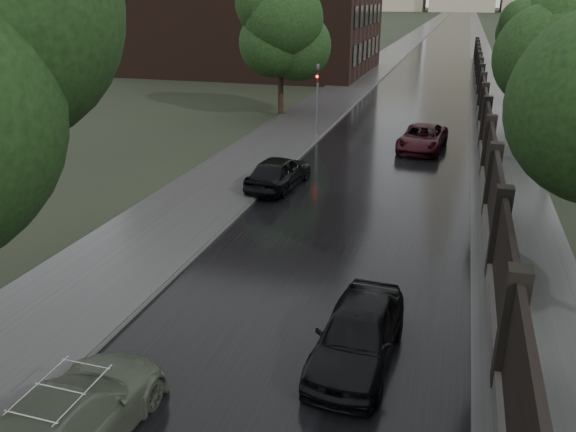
{
  "coord_description": "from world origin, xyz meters",
  "views": [
    {
      "loc": [
        3.14,
        -5.24,
        7.44
      ],
      "look_at": [
        -1.22,
        9.19,
        1.5
      ],
      "focal_mm": 35.0,
      "sensor_mm": 36.0,
      "label": 1
    }
  ],
  "objects_px": {
    "traffic_light": "(317,94)",
    "volga_sedan": "(67,422)",
    "tree_right_b": "(569,58)",
    "tree_left_far": "(280,33)",
    "car_right_near": "(358,334)",
    "car_right_far": "(423,138)",
    "tree_right_c": "(529,33)",
    "hatchback_left": "(279,172)"
  },
  "relations": [
    {
      "from": "tree_right_b",
      "to": "tree_right_c",
      "type": "bearing_deg",
      "value": 90.0
    },
    {
      "from": "traffic_light",
      "to": "volga_sedan",
      "type": "height_order",
      "value": "traffic_light"
    },
    {
      "from": "tree_right_c",
      "to": "volga_sedan",
      "type": "xyz_separation_m",
      "value": [
        -10.18,
        -39.05,
        -4.3
      ]
    },
    {
      "from": "tree_left_far",
      "to": "tree_right_c",
      "type": "relative_size",
      "value": 1.05
    },
    {
      "from": "tree_right_b",
      "to": "car_right_far",
      "type": "xyz_separation_m",
      "value": [
        -5.9,
        1.69,
        -4.31
      ]
    },
    {
      "from": "volga_sedan",
      "to": "car_right_near",
      "type": "bearing_deg",
      "value": -135.62
    },
    {
      "from": "volga_sedan",
      "to": "car_right_near",
      "type": "xyz_separation_m",
      "value": [
        4.28,
        4.06,
        0.03
      ]
    },
    {
      "from": "hatchback_left",
      "to": "car_right_near",
      "type": "distance_m",
      "value": 11.96
    },
    {
      "from": "tree_right_b",
      "to": "traffic_light",
      "type": "height_order",
      "value": "tree_right_b"
    },
    {
      "from": "tree_right_c",
      "to": "car_right_far",
      "type": "relative_size",
      "value": 1.53
    },
    {
      "from": "tree_right_c",
      "to": "traffic_light",
      "type": "distance_m",
      "value": 19.26
    },
    {
      "from": "hatchback_left",
      "to": "traffic_light",
      "type": "bearing_deg",
      "value": -79.18
    },
    {
      "from": "volga_sedan",
      "to": "tree_right_b",
      "type": "bearing_deg",
      "value": -114.93
    },
    {
      "from": "tree_left_far",
      "to": "traffic_light",
      "type": "relative_size",
      "value": 1.85
    },
    {
      "from": "tree_left_far",
      "to": "car_right_near",
      "type": "bearing_deg",
      "value": -68.98
    },
    {
      "from": "car_right_far",
      "to": "tree_right_c",
      "type": "bearing_deg",
      "value": 75.23
    },
    {
      "from": "tree_left_far",
      "to": "car_right_far",
      "type": "distance_m",
      "value": 12.38
    },
    {
      "from": "traffic_light",
      "to": "car_right_far",
      "type": "xyz_separation_m",
      "value": [
        5.9,
        -1.3,
        -1.76
      ]
    },
    {
      "from": "tree_right_b",
      "to": "traffic_light",
      "type": "relative_size",
      "value": 1.75
    },
    {
      "from": "tree_right_c",
      "to": "volga_sedan",
      "type": "relative_size",
      "value": 1.56
    },
    {
      "from": "tree_right_b",
      "to": "tree_right_c",
      "type": "distance_m",
      "value": 18.0
    },
    {
      "from": "tree_right_c",
      "to": "car_right_near",
      "type": "bearing_deg",
      "value": -99.57
    },
    {
      "from": "traffic_light",
      "to": "hatchback_left",
      "type": "xyz_separation_m",
      "value": [
        0.7,
        -9.21,
        -1.71
      ]
    },
    {
      "from": "tree_right_b",
      "to": "tree_right_c",
      "type": "height_order",
      "value": "same"
    },
    {
      "from": "traffic_light",
      "to": "tree_right_b",
      "type": "bearing_deg",
      "value": -14.24
    },
    {
      "from": "tree_right_c",
      "to": "tree_right_b",
      "type": "bearing_deg",
      "value": -90.0
    },
    {
      "from": "car_right_near",
      "to": "traffic_light",
      "type": "bearing_deg",
      "value": 109.49
    },
    {
      "from": "tree_right_b",
      "to": "volga_sedan",
      "type": "distance_m",
      "value": 23.77
    },
    {
      "from": "tree_right_b",
      "to": "hatchback_left",
      "type": "bearing_deg",
      "value": -150.77
    },
    {
      "from": "traffic_light",
      "to": "car_right_near",
      "type": "relative_size",
      "value": 1.0
    },
    {
      "from": "tree_right_b",
      "to": "car_right_far",
      "type": "bearing_deg",
      "value": 164.01
    },
    {
      "from": "car_right_far",
      "to": "car_right_near",
      "type": "bearing_deg",
      "value": -84.88
    },
    {
      "from": "car_right_near",
      "to": "car_right_far",
      "type": "height_order",
      "value": "car_right_near"
    },
    {
      "from": "tree_right_c",
      "to": "hatchback_left",
      "type": "height_order",
      "value": "tree_right_c"
    },
    {
      "from": "traffic_light",
      "to": "volga_sedan",
      "type": "distance_m",
      "value": 24.16
    },
    {
      "from": "tree_right_b",
      "to": "tree_right_c",
      "type": "xyz_separation_m",
      "value": [
        0.0,
        18.0,
        0.0
      ]
    },
    {
      "from": "tree_left_far",
      "to": "tree_right_b",
      "type": "xyz_separation_m",
      "value": [
        15.5,
        -8.0,
        -0.29
      ]
    },
    {
      "from": "tree_right_b",
      "to": "volga_sedan",
      "type": "height_order",
      "value": "tree_right_b"
    },
    {
      "from": "tree_left_far",
      "to": "car_right_near",
      "type": "xyz_separation_m",
      "value": [
        9.6,
        -24.99,
        -4.56
      ]
    },
    {
      "from": "tree_right_b",
      "to": "car_right_near",
      "type": "height_order",
      "value": "tree_right_b"
    },
    {
      "from": "tree_left_far",
      "to": "hatchback_left",
      "type": "height_order",
      "value": "tree_left_far"
    },
    {
      "from": "volga_sedan",
      "to": "hatchback_left",
      "type": "xyz_separation_m",
      "value": [
        -0.92,
        14.84,
        0.03
      ]
    }
  ]
}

